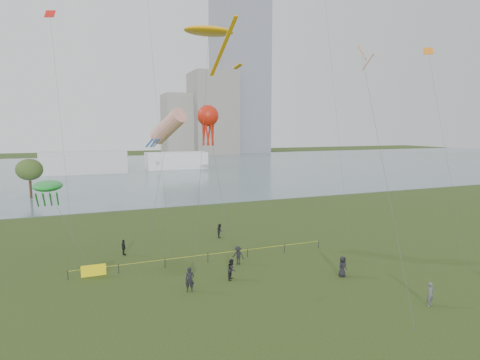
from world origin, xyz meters
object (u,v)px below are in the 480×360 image
object	(u,v)px
kite_flyer	(431,294)
kite_stingray	(209,32)
fence	(141,265)
kite_octopus	(208,117)

from	to	relation	value
kite_flyer	kite_stingray	world-z (taller)	kite_stingray
fence	kite_flyer	xyz separation A→B (m)	(17.97, -14.55, 0.30)
kite_stingray	kite_flyer	bearing A→B (deg)	-79.74
fence	kite_flyer	bearing A→B (deg)	-38.99
fence	kite_octopus	bearing A→B (deg)	23.98
fence	kite_stingray	xyz separation A→B (m)	(8.06, 5.18, 21.36)
kite_stingray	kite_octopus	xyz separation A→B (m)	(-0.82, -1.95, -8.42)
kite_stingray	fence	bearing A→B (deg)	-163.72
kite_flyer	kite_stingray	bearing A→B (deg)	99.51
fence	kite_octopus	xyz separation A→B (m)	(7.25, 3.22, 12.94)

